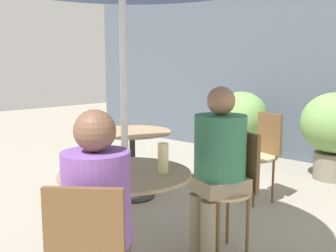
{
  "coord_description": "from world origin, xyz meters",
  "views": [
    {
      "loc": [
        1.76,
        -1.45,
        1.37
      ],
      "look_at": [
        -0.06,
        0.53,
        0.96
      ],
      "focal_mm": 42.0,
      "sensor_mm": 36.0,
      "label": 1
    }
  ],
  "objects": [
    {
      "name": "bistro_chair_1",
      "position": [
        0.25,
        0.91,
        0.55
      ],
      "size": [
        0.41,
        0.43,
        0.9
      ],
      "rotation": [
        0.0,
        0.0,
        -0.38
      ],
      "color": "tan",
      "rests_on": "ground_plane"
    },
    {
      "name": "bistro_chair_2",
      "position": [
        -0.16,
        2.07,
        0.55
      ],
      "size": [
        0.41,
        0.42,
        0.9
      ],
      "rotation": [
        0.0,
        0.0,
        5.96
      ],
      "color": "tan",
      "rests_on": "ground_plane"
    },
    {
      "name": "seated_person_1",
      "position": [
        0.2,
        0.77,
        0.73
      ],
      "size": [
        0.42,
        0.44,
        1.23
      ],
      "rotation": [
        0.0,
        0.0,
        -0.38
      ],
      "color": "gray",
      "rests_on": "ground_plane"
    },
    {
      "name": "potted_plant_1",
      "position": [
        0.1,
        3.33,
        0.63
      ],
      "size": [
        0.81,
        0.81,
        1.06
      ],
      "color": "slate",
      "rests_on": "ground_plane"
    },
    {
      "name": "cafe_table_near",
      "position": [
        -0.06,
        0.13,
        0.54
      ],
      "size": [
        0.83,
        0.83,
        0.71
      ],
      "color": "black",
      "rests_on": "ground_plane"
    },
    {
      "name": "seated_person_0",
      "position": [
        0.37,
        -0.41,
        0.72
      ],
      "size": [
        0.39,
        0.39,
        1.18
      ],
      "rotation": [
        0.0,
        0.0,
        3.81
      ],
      "color": "brown",
      "rests_on": "ground_plane"
    },
    {
      "name": "cafe_table_far",
      "position": [
        -1.21,
        1.24,
        0.53
      ],
      "size": [
        0.81,
        0.81,
        0.71
      ],
      "color": "black",
      "rests_on": "ground_plane"
    },
    {
      "name": "beer_glass_0",
      "position": [
        0.12,
        0.29,
        0.8
      ],
      "size": [
        0.07,
        0.07,
        0.19
      ],
      "color": "beige",
      "rests_on": "cafe_table_near"
    },
    {
      "name": "beer_glass_1",
      "position": [
        -0.21,
        -0.06,
        0.8
      ],
      "size": [
        0.06,
        0.06,
        0.19
      ],
      "color": "#B28433",
      "rests_on": "cafe_table_near"
    },
    {
      "name": "potted_plant_0",
      "position": [
        -1.2,
        3.32,
        0.6
      ],
      "size": [
        0.74,
        0.74,
        1.01
      ],
      "color": "brown",
      "rests_on": "ground_plane"
    }
  ]
}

